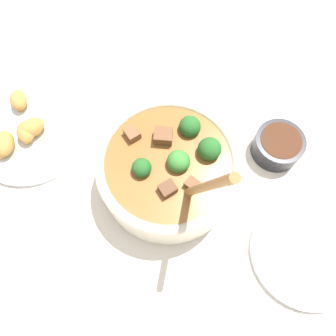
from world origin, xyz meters
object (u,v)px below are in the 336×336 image
object	(u,v)px
condiment_bowl	(278,145)
stew_bowl	(168,169)
food_plate	(25,131)
empty_plate	(306,252)

from	to	relation	value
condiment_bowl	stew_bowl	bearing A→B (deg)	86.64
condiment_bowl	food_plate	size ratio (longest dim) A/B	0.40
empty_plate	food_plate	xyz separation A→B (m)	(0.39, 0.40, 0.00)
empty_plate	food_plate	world-z (taller)	food_plate
condiment_bowl	empty_plate	bearing A→B (deg)	168.15
stew_bowl	food_plate	size ratio (longest dim) A/B	1.26
stew_bowl	condiment_bowl	size ratio (longest dim) A/B	3.16
food_plate	stew_bowl	bearing A→B (deg)	-129.22
food_plate	empty_plate	bearing A→B (deg)	-134.18
condiment_bowl	empty_plate	xyz separation A→B (m)	(-0.19, 0.04, -0.02)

